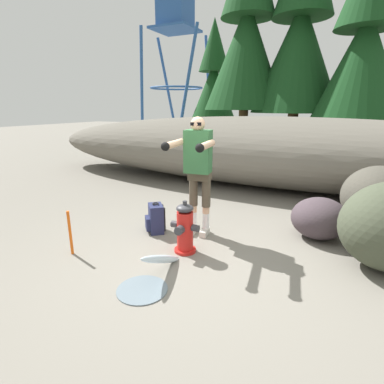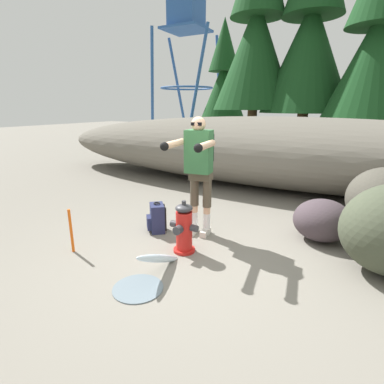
% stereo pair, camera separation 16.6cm
% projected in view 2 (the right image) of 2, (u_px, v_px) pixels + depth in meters
% --- Properties ---
extents(ground_plane, '(56.00, 56.00, 0.04)m').
position_uv_depth(ground_plane, '(201.00, 258.00, 3.90)').
color(ground_plane, slate).
extents(dirt_embankment, '(13.49, 3.20, 1.66)m').
position_uv_depth(dirt_embankment, '(280.00, 152.00, 7.21)').
color(dirt_embankment, '#666056').
rests_on(dirt_embankment, ground_plane).
extents(fire_hydrant, '(0.40, 0.34, 0.71)m').
position_uv_depth(fire_hydrant, '(184.00, 229.00, 3.94)').
color(fire_hydrant, red).
rests_on(fire_hydrant, ground_plane).
extents(hydrant_water_jet, '(0.54, 1.12, 0.49)m').
position_uv_depth(hydrant_water_jet, '(154.00, 266.00, 3.42)').
color(hydrant_water_jet, silver).
rests_on(hydrant_water_jet, ground_plane).
extents(utility_worker, '(0.61, 1.02, 1.75)m').
position_uv_depth(utility_worker, '(199.00, 163.00, 4.24)').
color(utility_worker, beige).
rests_on(utility_worker, ground_plane).
extents(spare_backpack, '(0.36, 0.36, 0.47)m').
position_uv_depth(spare_backpack, '(157.00, 218.00, 4.62)').
color(spare_backpack, '#23284C').
rests_on(spare_backpack, ground_plane).
extents(boulder_mid, '(1.11, 1.11, 0.60)m').
position_uv_depth(boulder_mid, '(322.00, 220.00, 4.31)').
color(boulder_mid, '#41363C').
rests_on(boulder_mid, ground_plane).
extents(pine_tree_far_left, '(2.09, 2.09, 5.53)m').
position_uv_depth(pine_tree_far_left, '(224.00, 80.00, 13.20)').
color(pine_tree_far_left, '#47331E').
rests_on(pine_tree_far_left, ground_plane).
extents(pine_tree_left, '(2.83, 2.83, 7.73)m').
position_uv_depth(pine_tree_left, '(257.00, 34.00, 10.07)').
color(pine_tree_left, '#47331E').
rests_on(pine_tree_left, ground_plane).
extents(pine_tree_center, '(2.92, 2.92, 7.52)m').
position_uv_depth(pine_tree_center, '(311.00, 34.00, 9.43)').
color(pine_tree_center, '#47331E').
rests_on(pine_tree_center, ground_plane).
extents(pine_tree_right, '(2.66, 2.66, 6.50)m').
position_uv_depth(pine_tree_right, '(377.00, 45.00, 7.93)').
color(pine_tree_right, '#47331E').
rests_on(pine_tree_right, ground_plane).
extents(watchtower, '(3.72, 3.72, 8.75)m').
position_uv_depth(watchtower, '(186.00, 14.00, 15.62)').
color(watchtower, '#285193').
rests_on(watchtower, ground_plane).
extents(survey_stake, '(0.04, 0.04, 0.60)m').
position_uv_depth(survey_stake, '(71.00, 231.00, 3.94)').
color(survey_stake, '#E55914').
rests_on(survey_stake, ground_plane).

